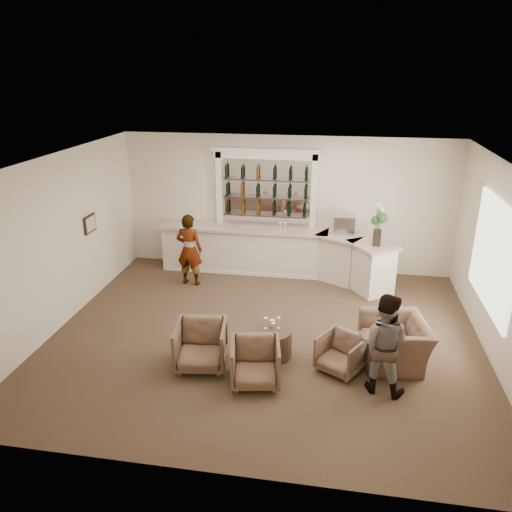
% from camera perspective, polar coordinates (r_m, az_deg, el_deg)
% --- Properties ---
extents(ground, '(8.00, 8.00, 0.00)m').
position_cam_1_polar(ground, '(9.62, 1.00, -9.06)').
color(ground, brown).
rests_on(ground, ground).
extents(room_shell, '(8.04, 7.02, 3.32)m').
position_cam_1_polar(room_shell, '(9.34, 2.74, 5.59)').
color(room_shell, beige).
rests_on(room_shell, ground).
extents(bar_counter, '(5.72, 1.80, 1.14)m').
position_cam_1_polar(bar_counter, '(12.09, 2.39, 0.42)').
color(bar_counter, white).
rests_on(bar_counter, ground).
extents(back_bar_alcove, '(2.64, 0.25, 3.00)m').
position_cam_1_polar(back_bar_alcove, '(12.10, 1.15, 7.68)').
color(back_bar_alcove, white).
rests_on(back_bar_alcove, ground).
extents(cocktail_table, '(0.71, 0.71, 0.50)m').
position_cam_1_polar(cocktail_table, '(8.91, 1.84, -9.85)').
color(cocktail_table, '#47301E').
rests_on(cocktail_table, ground).
extents(sommelier, '(0.66, 0.46, 1.70)m').
position_cam_1_polar(sommelier, '(11.56, -7.63, 0.72)').
color(sommelier, gray).
rests_on(sommelier, ground).
extents(guest, '(0.95, 0.82, 1.65)m').
position_cam_1_polar(guest, '(8.00, 14.32, -9.65)').
color(guest, gray).
rests_on(guest, ground).
extents(armchair_left, '(0.96, 0.98, 0.79)m').
position_cam_1_polar(armchair_left, '(8.59, -6.32, -10.11)').
color(armchair_left, brown).
rests_on(armchair_left, ground).
extents(armchair_center, '(0.90, 0.92, 0.73)m').
position_cam_1_polar(armchair_center, '(8.16, -0.07, -12.09)').
color(armchair_center, brown).
rests_on(armchair_center, ground).
extents(armchair_right, '(0.94, 0.95, 0.64)m').
position_cam_1_polar(armchair_right, '(8.59, 9.70, -10.92)').
color(armchair_right, brown).
rests_on(armchair_right, ground).
extents(armchair_far, '(1.23, 1.35, 0.78)m').
position_cam_1_polar(armchair_far, '(8.97, 15.53, -9.45)').
color(armchair_far, brown).
rests_on(armchair_far, ground).
extents(espresso_machine, '(0.50, 0.42, 0.43)m').
position_cam_1_polar(espresso_machine, '(11.80, 10.04, 3.59)').
color(espresso_machine, '#AFAFB3').
rests_on(espresso_machine, bar_counter).
extents(flower_vase, '(0.25, 0.25, 0.96)m').
position_cam_1_polar(flower_vase, '(11.02, 13.80, 3.83)').
color(flower_vase, black).
rests_on(flower_vase, bar_counter).
extents(wine_glass_bar_left, '(0.07, 0.07, 0.21)m').
position_cam_1_polar(wine_glass_bar_left, '(11.83, 2.80, 3.40)').
color(wine_glass_bar_left, white).
rests_on(wine_glass_bar_left, bar_counter).
extents(wine_glass_bar_right, '(0.07, 0.07, 0.21)m').
position_cam_1_polar(wine_glass_bar_right, '(11.83, 3.34, 3.39)').
color(wine_glass_bar_right, white).
rests_on(wine_glass_bar_right, bar_counter).
extents(wine_glass_tbl_a, '(0.07, 0.07, 0.21)m').
position_cam_1_polar(wine_glass_tbl_a, '(8.77, 1.11, -7.69)').
color(wine_glass_tbl_a, white).
rests_on(wine_glass_tbl_a, cocktail_table).
extents(wine_glass_tbl_b, '(0.07, 0.07, 0.21)m').
position_cam_1_polar(wine_glass_tbl_b, '(8.79, 2.59, -7.65)').
color(wine_glass_tbl_b, white).
rests_on(wine_glass_tbl_b, cocktail_table).
extents(wine_glass_tbl_c, '(0.07, 0.07, 0.21)m').
position_cam_1_polar(wine_glass_tbl_c, '(8.62, 2.01, -8.28)').
color(wine_glass_tbl_c, white).
rests_on(wine_glass_tbl_c, cocktail_table).
extents(napkin_holder, '(0.08, 0.08, 0.12)m').
position_cam_1_polar(napkin_holder, '(8.88, 1.86, -7.66)').
color(napkin_holder, silver).
rests_on(napkin_holder, cocktail_table).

